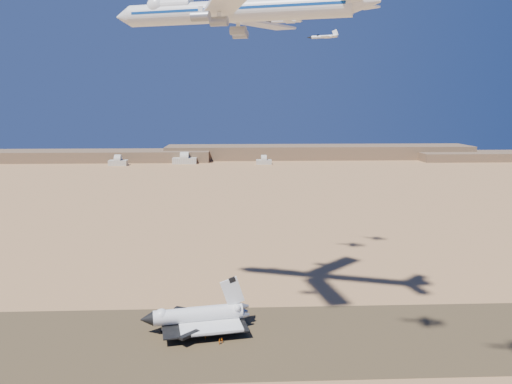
{
  "coord_description": "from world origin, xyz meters",
  "views": [
    {
      "loc": [
        2.92,
        -147.64,
        73.26
      ],
      "look_at": [
        9.73,
        8.0,
        46.07
      ],
      "focal_mm": 35.0,
      "sensor_mm": 36.0,
      "label": 1
    }
  ],
  "objects_px": {
    "crew_a": "(205,336)",
    "crew_b": "(220,341)",
    "crew_c": "(222,340)",
    "carrier_747": "(228,11)",
    "chase_jet_c": "(286,21)",
    "shuttle": "(197,317)",
    "chase_jet_d": "(324,37)"
  },
  "relations": [
    {
      "from": "carrier_747",
      "to": "crew_b",
      "type": "relative_size",
      "value": 47.71
    },
    {
      "from": "carrier_747",
      "to": "crew_c",
      "type": "bearing_deg",
      "value": -83.52
    },
    {
      "from": "crew_a",
      "to": "chase_jet_d",
      "type": "height_order",
      "value": "chase_jet_d"
    },
    {
      "from": "chase_jet_c",
      "to": "crew_a",
      "type": "bearing_deg",
      "value": -101.52
    },
    {
      "from": "crew_a",
      "to": "crew_b",
      "type": "bearing_deg",
      "value": -128.56
    },
    {
      "from": "chase_jet_c",
      "to": "carrier_747",
      "type": "bearing_deg",
      "value": -99.28
    },
    {
      "from": "chase_jet_d",
      "to": "crew_c",
      "type": "bearing_deg",
      "value": -96.24
    },
    {
      "from": "crew_a",
      "to": "crew_b",
      "type": "xyz_separation_m",
      "value": [
        4.63,
        -3.47,
        -0.08
      ]
    },
    {
      "from": "crew_a",
      "to": "chase_jet_c",
      "type": "bearing_deg",
      "value": -29.76
    },
    {
      "from": "crew_b",
      "to": "chase_jet_d",
      "type": "bearing_deg",
      "value": -35.65
    },
    {
      "from": "crew_c",
      "to": "chase_jet_c",
      "type": "height_order",
      "value": "chase_jet_c"
    },
    {
      "from": "carrier_747",
      "to": "crew_b",
      "type": "distance_m",
      "value": 101.46
    },
    {
      "from": "crew_a",
      "to": "chase_jet_d",
      "type": "xyz_separation_m",
      "value": [
        48.01,
        71.08,
        101.08
      ]
    },
    {
      "from": "shuttle",
      "to": "crew_a",
      "type": "xyz_separation_m",
      "value": [
        2.96,
        -6.87,
        -3.71
      ]
    },
    {
      "from": "chase_jet_c",
      "to": "chase_jet_d",
      "type": "distance_m",
      "value": 23.15
    },
    {
      "from": "crew_b",
      "to": "shuttle",
      "type": "bearing_deg",
      "value": 30.84
    },
    {
      "from": "shuttle",
      "to": "crew_c",
      "type": "xyz_separation_m",
      "value": [
        8.28,
        -9.45,
        -3.83
      ]
    },
    {
      "from": "shuttle",
      "to": "chase_jet_c",
      "type": "relative_size",
      "value": 2.4
    },
    {
      "from": "chase_jet_c",
      "to": "crew_c",
      "type": "bearing_deg",
      "value": -96.26
    },
    {
      "from": "crew_a",
      "to": "chase_jet_c",
      "type": "distance_m",
      "value": 123.21
    },
    {
      "from": "carrier_747",
      "to": "chase_jet_d",
      "type": "distance_m",
      "value": 72.51
    },
    {
      "from": "crew_c",
      "to": "carrier_747",
      "type": "bearing_deg",
      "value": -59.3
    },
    {
      "from": "shuttle",
      "to": "chase_jet_d",
      "type": "xyz_separation_m",
      "value": [
        50.98,
        64.21,
        97.37
      ]
    },
    {
      "from": "crew_b",
      "to": "chase_jet_c",
      "type": "distance_m",
      "value": 123.87
    },
    {
      "from": "carrier_747",
      "to": "chase_jet_d",
      "type": "xyz_separation_m",
      "value": [
        40.07,
        60.43,
        0.73
      ]
    },
    {
      "from": "carrier_747",
      "to": "crew_b",
      "type": "height_order",
      "value": "carrier_747"
    },
    {
      "from": "carrier_747",
      "to": "chase_jet_c",
      "type": "relative_size",
      "value": 5.56
    },
    {
      "from": "crew_a",
      "to": "shuttle",
      "type": "bearing_deg",
      "value": 21.61
    },
    {
      "from": "chase_jet_c",
      "to": "chase_jet_d",
      "type": "xyz_separation_m",
      "value": [
        17.77,
        14.29,
        -4.0
      ]
    },
    {
      "from": "shuttle",
      "to": "chase_jet_c",
      "type": "bearing_deg",
      "value": 46.15
    },
    {
      "from": "crew_b",
      "to": "chase_jet_c",
      "type": "relative_size",
      "value": 0.12
    },
    {
      "from": "shuttle",
      "to": "carrier_747",
      "type": "relative_size",
      "value": 0.43
    }
  ]
}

